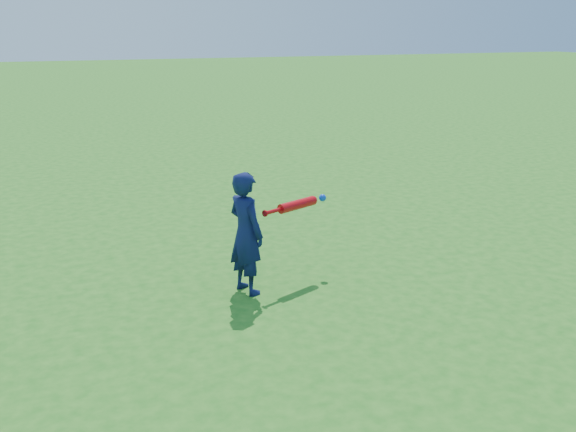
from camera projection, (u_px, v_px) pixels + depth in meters
name	position (u px, v px, depth m)	size (l,w,h in m)	color
ground	(353.00, 301.00, 5.37)	(80.00, 80.00, 0.00)	#216A19
child	(246.00, 233.00, 5.41)	(0.39, 0.25, 1.06)	#0E1544
bat_swing	(300.00, 204.00, 5.74)	(0.72, 0.35, 0.09)	red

